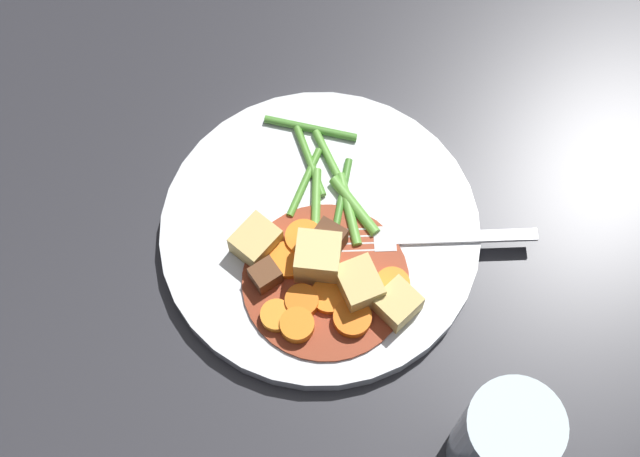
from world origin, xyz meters
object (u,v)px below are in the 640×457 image
object	(u,v)px
potato_chunk_0	(397,304)
meat_chunk_0	(333,241)
carrot_slice_2	(329,296)
dinner_plate	(320,233)
carrot_slice_7	(297,326)
potato_chunk_1	(257,244)
carrot_slice_0	(392,286)
potato_chunk_2	(318,258)
potato_chunk_3	(359,285)
carrot_slice_1	(353,319)
water_glass	(503,441)
carrot_slice_3	(288,260)
carrot_slice_6	(304,239)
carrot_slice_5	(302,302)
meat_chunk_1	(265,276)
fork	(422,238)
carrot_slice_4	(277,316)

from	to	relation	value
potato_chunk_0	meat_chunk_0	distance (m)	0.07
carrot_slice_2	potato_chunk_0	size ratio (longest dim) A/B	0.97
dinner_plate	carrot_slice_2	xyz separation A→B (m)	(0.06, -0.01, 0.01)
carrot_slice_7	potato_chunk_1	distance (m)	0.07
potato_chunk_1	carrot_slice_0	bearing A→B (deg)	55.20
potato_chunk_0	potato_chunk_1	bearing A→B (deg)	-131.98
potato_chunk_2	potato_chunk_3	size ratio (longest dim) A/B	1.03
carrot_slice_1	water_glass	xyz separation A→B (m)	(0.13, 0.07, 0.03)
carrot_slice_1	potato_chunk_1	world-z (taller)	potato_chunk_1
carrot_slice_2	carrot_slice_3	distance (m)	0.04
carrot_slice_7	carrot_slice_6	bearing A→B (deg)	158.95
carrot_slice_5	meat_chunk_1	distance (m)	0.04
potato_chunk_1	meat_chunk_0	size ratio (longest dim) A/B	1.29
meat_chunk_1	fork	distance (m)	0.13
carrot_slice_2	water_glass	size ratio (longest dim) A/B	0.28
carrot_slice_6	meat_chunk_1	world-z (taller)	meat_chunk_1
dinner_plate	carrot_slice_2	size ratio (longest dim) A/B	8.90
fork	meat_chunk_0	bearing A→B (deg)	-101.88
carrot_slice_0	carrot_slice_5	world-z (taller)	same
dinner_plate	carrot_slice_6	xyz separation A→B (m)	(0.01, -0.02, 0.01)
carrot_slice_0	potato_chunk_2	bearing A→B (deg)	-125.24
carrot_slice_0	potato_chunk_1	bearing A→B (deg)	-124.80
carrot_slice_5	meat_chunk_1	size ratio (longest dim) A/B	1.24
carrot_slice_4	carrot_slice_5	world-z (taller)	carrot_slice_5
carrot_slice_5	potato_chunk_3	world-z (taller)	potato_chunk_3
carrot_slice_3	potato_chunk_1	size ratio (longest dim) A/B	0.89
carrot_slice_0	water_glass	xyz separation A→B (m)	(0.14, 0.03, 0.03)
carrot_slice_0	carrot_slice_1	size ratio (longest dim) A/B	0.92
carrot_slice_1	potato_chunk_2	world-z (taller)	potato_chunk_2
dinner_plate	potato_chunk_0	world-z (taller)	potato_chunk_0
carrot_slice_4	dinner_plate	bearing A→B (deg)	138.88
potato_chunk_0	potato_chunk_3	xyz separation A→B (m)	(-0.02, -0.02, 0.00)
carrot_slice_0	water_glass	distance (m)	0.15
carrot_slice_3	potato_chunk_1	bearing A→B (deg)	-131.64
carrot_slice_7	potato_chunk_2	distance (m)	0.06
carrot_slice_0	fork	size ratio (longest dim) A/B	0.16
carrot_slice_5	carrot_slice_7	bearing A→B (deg)	-27.40
carrot_slice_7	potato_chunk_3	bearing A→B (deg)	104.77
carrot_slice_0	potato_chunk_3	xyz separation A→B (m)	(-0.01, -0.03, 0.01)
dinner_plate	carrot_slice_3	distance (m)	0.04
carrot_slice_1	potato_chunk_3	bearing A→B (deg)	150.69
carrot_slice_7	potato_chunk_1	xyz separation A→B (m)	(-0.07, -0.01, 0.00)
carrot_slice_0	potato_chunk_3	distance (m)	0.03
potato_chunk_1	meat_chunk_0	xyz separation A→B (m)	(0.02, 0.06, 0.00)
carrot_slice_3	carrot_slice_6	xyz separation A→B (m)	(-0.01, 0.02, 0.00)
meat_chunk_0	water_glass	bearing A→B (deg)	18.48
carrot_slice_3	potato_chunk_0	size ratio (longest dim) A/B	1.01
carrot_slice_2	potato_chunk_0	world-z (taller)	potato_chunk_0
carrot_slice_1	carrot_slice_5	size ratio (longest dim) A/B	1.14
potato_chunk_1	fork	xyz separation A→B (m)	(0.03, 0.13, -0.01)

